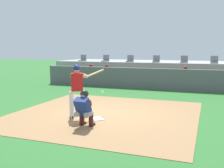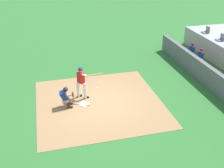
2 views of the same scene
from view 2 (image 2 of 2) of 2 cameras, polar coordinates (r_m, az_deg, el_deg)
ground_plane at (r=14.52m, az=-2.68°, el=-3.82°), size 80.00×80.00×0.00m
dirt_infield at (r=14.52m, az=-2.68°, el=-3.80°), size 6.40×6.40×0.01m
home_plate at (r=14.40m, az=-5.81°, el=-4.13°), size 0.62×0.62×0.02m
batter_at_plate at (r=14.51m, az=-6.29°, el=0.68°), size 0.79×1.32×1.80m
catcher_crouched at (r=14.03m, az=-9.40°, el=-2.52°), size 0.49×1.94×1.13m
dugout_wall at (r=16.61m, az=19.79°, el=1.05°), size 13.00×0.30×1.20m
dugout_player_0 at (r=20.12m, az=15.79°, el=6.47°), size 0.49×0.70×1.30m
dugout_player_1 at (r=19.21m, az=17.41°, el=5.24°), size 0.49×0.70×1.30m
stadium_seat_0 at (r=22.14m, az=18.84°, el=10.28°), size 0.46×0.46×0.48m
stadium_seat_1 at (r=20.68m, az=21.50°, el=8.68°), size 0.46×0.46×0.48m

